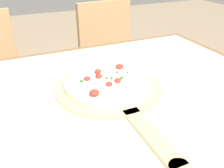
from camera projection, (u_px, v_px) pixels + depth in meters
name	position (u px, v px, depth m)	size (l,w,h in m)	color
dining_table	(107.00, 133.00, 0.75)	(1.29, 1.02, 0.76)	brown
towel_cloth	(107.00, 105.00, 0.70)	(1.21, 0.94, 0.00)	silver
pizza_peel	(112.00, 90.00, 0.76)	(0.35, 0.57, 0.01)	tan
pizza	(108.00, 81.00, 0.77)	(0.29, 0.29, 0.04)	beige
chair_right	(111.00, 60.00, 1.62)	(0.44, 0.44, 0.90)	tan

